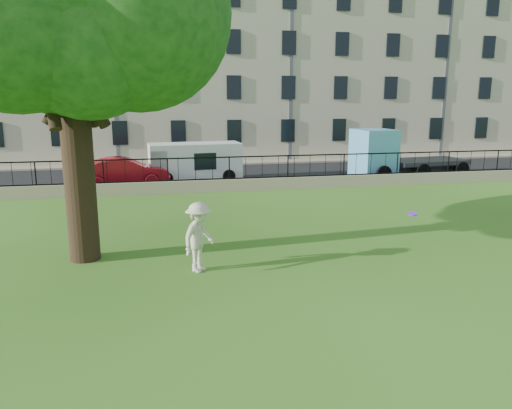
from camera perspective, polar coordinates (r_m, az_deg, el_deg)
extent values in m
plane|color=#316217|center=(13.58, 4.52, -7.86)|extent=(120.00, 120.00, 0.00)
cube|color=#9B9270|center=(24.88, -3.05, 2.23)|extent=(50.00, 0.40, 0.60)
cube|color=black|center=(24.83, -3.06, 2.98)|extent=(50.00, 0.05, 0.06)
cube|color=black|center=(24.68, -3.09, 5.43)|extent=(50.00, 0.05, 0.06)
cube|color=black|center=(29.53, -4.39, 3.25)|extent=(60.00, 9.00, 0.01)
cube|color=#9B9270|center=(34.63, -5.47, 4.68)|extent=(60.00, 1.40, 0.12)
cube|color=#C1B69A|center=(40.03, -6.57, 14.93)|extent=(56.00, 10.00, 13.00)
cylinder|color=black|center=(14.96, -19.51, 2.72)|extent=(0.86, 0.86, 4.72)
sphere|color=#144512|center=(13.97, -13.54, 20.30)|extent=(4.93, 4.93, 4.93)
sphere|color=#144512|center=(16.03, -26.38, 19.43)|extent=(5.32, 5.32, 5.32)
imported|color=beige|center=(13.52, -6.52, -3.71)|extent=(1.33, 1.41, 1.92)
cylinder|color=#6A25D1|center=(15.23, 17.45, -1.01)|extent=(0.33, 0.32, 0.12)
imported|color=#B01522|center=(26.97, -14.80, 3.61)|extent=(4.72, 2.06, 1.51)
cube|color=silver|center=(27.96, -6.97, 4.83)|extent=(5.12, 2.31, 2.10)
cube|color=#5FB1DE|center=(30.50, 17.08, 5.68)|extent=(6.89, 3.06, 2.80)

